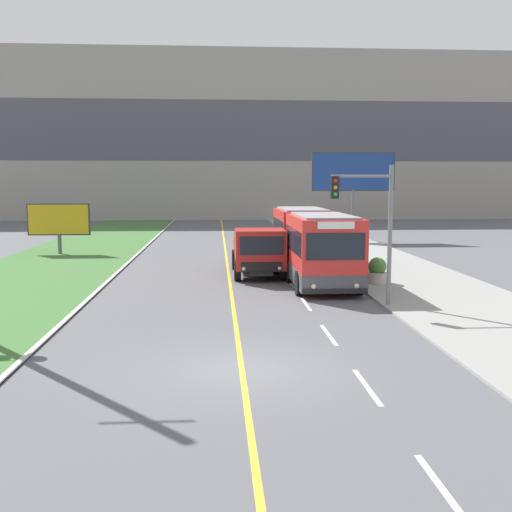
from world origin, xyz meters
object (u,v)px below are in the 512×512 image
(planter_round_near, at_px, (377,272))
(planter_round_second, at_px, (353,259))
(city_bus, at_px, (312,244))
(billboard_small, at_px, (59,220))
(dump_truck, at_px, (259,252))
(traffic_light_mast, at_px, (371,217))
(billboard_large, at_px, (353,174))

(planter_round_near, distance_m, planter_round_second, 4.25)
(city_bus, relative_size, billboard_small, 3.04)
(planter_round_near, relative_size, planter_round_second, 0.99)
(dump_truck, bearing_deg, planter_round_near, -27.34)
(city_bus, relative_size, traffic_light_mast, 2.28)
(billboard_large, distance_m, billboard_small, 22.32)
(city_bus, distance_m, billboard_small, 17.81)
(dump_truck, bearing_deg, traffic_light_mast, -63.98)
(dump_truck, xyz_separation_m, planter_round_second, (5.00, 1.59, -0.60))
(billboard_small, bearing_deg, dump_truck, -39.72)
(city_bus, height_order, traffic_light_mast, traffic_light_mast)
(dump_truck, distance_m, planter_round_second, 5.28)
(city_bus, xyz_separation_m, planter_round_near, (2.60, -2.32, -1.03))
(dump_truck, xyz_separation_m, planter_round_near, (5.13, -2.65, -0.61))
(planter_round_second, bearing_deg, billboard_small, 153.78)
(dump_truck, relative_size, traffic_light_mast, 1.26)
(planter_round_near, bearing_deg, billboard_small, 143.62)
(traffic_light_mast, xyz_separation_m, billboard_large, (5.10, 25.17, 1.88))
(city_bus, distance_m, planter_round_near, 3.64)
(city_bus, height_order, billboard_large, billboard_large)
(traffic_light_mast, height_order, billboard_large, billboard_large)
(billboard_small, height_order, planter_round_second, billboard_small)
(traffic_light_mast, height_order, planter_round_second, traffic_light_mast)
(dump_truck, bearing_deg, billboard_small, 140.28)
(dump_truck, height_order, traffic_light_mast, traffic_light_mast)
(traffic_light_mast, bearing_deg, billboard_small, 132.00)
(billboard_large, xyz_separation_m, planter_round_second, (-3.68, -16.24, -4.60))
(dump_truck, bearing_deg, planter_round_second, 17.69)
(billboard_large, bearing_deg, dump_truck, -115.94)
(planter_round_near, bearing_deg, billboard_large, 80.18)
(city_bus, relative_size, planter_round_near, 10.21)
(dump_truck, height_order, billboard_small, billboard_small)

